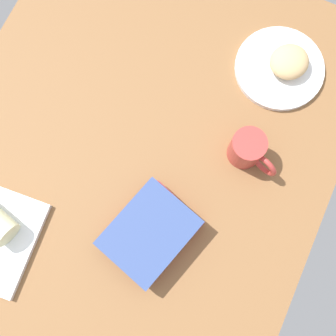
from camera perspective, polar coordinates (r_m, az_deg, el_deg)
The scene contains 5 objects.
dining_table at distance 104.53cm, azimuth -3.68°, elevation 2.24°, with size 110.00×90.00×4.00cm, color brown.
round_plate at distance 112.00cm, azimuth 14.41°, elevation 12.57°, with size 21.78×21.78×1.40cm, color white.
scone_pastry at distance 109.93cm, azimuth 15.63°, elevation 13.29°, with size 9.52×8.93×4.55cm, color tan.
book_stack at distance 96.16cm, azimuth -2.18°, elevation -8.44°, with size 22.82×20.01×6.07cm.
coffee_mug at distance 99.19cm, azimuth 10.48°, elevation 2.38°, with size 7.79×12.26×9.06cm.
Camera 1 is at (-20.99, -16.91, 103.00)cm, focal length 46.43 mm.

